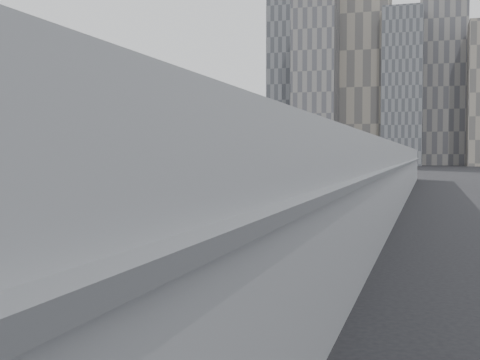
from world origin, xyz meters
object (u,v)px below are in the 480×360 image
at_px(bus_1, 52,228).
at_px(bus_4, 268,188).
at_px(bus_10, 350,171).
at_px(street_lamp_near, 124,160).
at_px(suv, 312,175).
at_px(bus_8, 337,174).
at_px(bus_7, 321,177).
at_px(street_lamp_far, 281,159).
at_px(bus_6, 304,179).
at_px(bus_9, 344,172).
at_px(bus_3, 228,196).
at_px(bus_2, 167,206).
at_px(shipping_container, 298,175).
at_px(bus_5, 292,183).

distance_m(bus_1, bus_4, 43.59).
height_order(bus_10, street_lamp_near, street_lamp_near).
xyz_separation_m(bus_4, suv, (-7.58, 69.44, -0.82)).
bearing_deg(bus_8, bus_7, -93.35).
distance_m(street_lamp_near, street_lamp_far, 57.04).
bearing_deg(bus_10, street_lamp_near, -89.35).
distance_m(bus_7, bus_8, 16.00).
distance_m(bus_6, bus_9, 45.10).
distance_m(bus_3, bus_9, 86.43).
distance_m(street_lamp_near, suv, 92.51).
distance_m(bus_3, suv, 84.41).
bearing_deg(bus_9, bus_3, -90.42).
relative_size(bus_1, bus_2, 1.02).
distance_m(bus_3, shipping_container, 67.72).
bearing_deg(bus_2, bus_7, 87.71).
height_order(bus_5, suv, bus_5).
bearing_deg(bus_1, bus_2, 87.73).
bearing_deg(bus_5, shipping_container, 100.76).
xyz_separation_m(bus_3, shipping_container, (-7.01, 67.36, -0.19)).
relative_size(bus_3, bus_5, 1.10).
height_order(bus_2, bus_9, bus_2).
distance_m(bus_7, street_lamp_near, 64.80).
xyz_separation_m(bus_2, bus_8, (0.95, 85.69, -0.11)).
height_order(street_lamp_near, suv, street_lamp_near).
distance_m(bus_1, suv, 113.22).
distance_m(bus_3, bus_10, 97.81).
height_order(bus_3, bus_9, bus_3).
relative_size(bus_3, bus_6, 0.99).
distance_m(bus_10, suv, 15.59).
bearing_deg(street_lamp_near, bus_8, 84.55).
xyz_separation_m(bus_3, suv, (-7.25, 84.10, -0.86)).
bearing_deg(suv, bus_8, -56.24).
distance_m(bus_1, bus_8, 100.92).
bearing_deg(street_lamp_near, bus_5, 79.34).
bearing_deg(street_lamp_far, bus_1, -85.77).
bearing_deg(street_lamp_far, bus_6, -51.90).
bearing_deg(bus_2, bus_3, 85.96).
height_order(bus_6, suv, bus_6).
bearing_deg(bus_3, street_lamp_far, 92.41).
bearing_deg(bus_5, bus_1, -90.35).
xyz_separation_m(bus_8, suv, (-7.72, 12.11, -0.79)).
xyz_separation_m(bus_2, street_lamp_far, (-5.80, 62.42, 3.29)).
height_order(bus_7, bus_8, same).
distance_m(bus_4, bus_6, 26.68).
distance_m(bus_6, shipping_container, 26.84).
distance_m(bus_9, shipping_container, 20.29).
height_order(bus_9, street_lamp_near, street_lamp_near).
height_order(bus_2, street_lamp_near, street_lamp_near).
bearing_deg(suv, bus_2, -84.82).
height_order(shipping_container, suv, shipping_container).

